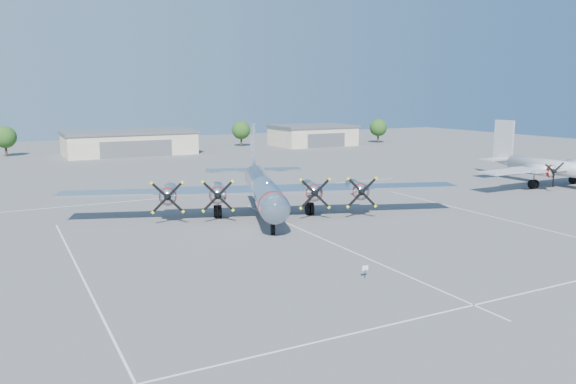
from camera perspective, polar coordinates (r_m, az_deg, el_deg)
name	(u,v)px	position (r m, az deg, el deg)	size (l,w,h in m)	color
ground	(308,232)	(56.20, 2.06, -4.13)	(260.00, 260.00, 0.00)	#515153
parking_lines	(317,236)	(54.73, 2.97, -4.52)	(60.00, 50.08, 0.01)	silver
hangar_center	(129,142)	(132.53, -15.81, 4.88)	(28.60, 14.60, 5.40)	#B6AC91
hangar_east	(313,135)	(149.88, 2.52, 5.80)	(20.60, 14.60, 5.40)	#B6AC91
tree_west	(5,137)	(137.66, -26.81, 4.99)	(4.80, 4.80, 6.64)	#382619
tree_east	(241,130)	(147.15, -4.78, 6.28)	(4.80, 4.80, 6.64)	#382619
tree_far_east	(378,128)	(159.15, 9.16, 6.47)	(4.80, 4.80, 6.64)	#382619
main_bomber_b29	(263,212)	(65.51, -2.61, -2.09)	(44.33, 30.32, 9.80)	white
twin_engine_east	(547,185)	(93.46, 24.80, 0.64)	(29.71, 21.36, 9.42)	#BBBCC1
info_placard	(365,269)	(42.91, 7.84, -7.78)	(0.51, 0.07, 0.97)	black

